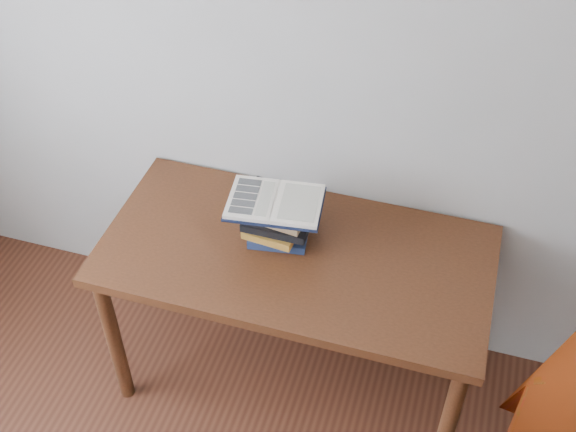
% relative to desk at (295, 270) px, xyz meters
% --- Properties ---
extents(desk, '(1.42, 0.71, 0.76)m').
position_rel_desk_xyz_m(desk, '(0.00, 0.00, 0.00)').
color(desk, '#4D2613').
rests_on(desk, ground).
extents(book_stack, '(0.26, 0.21, 0.19)m').
position_rel_desk_xyz_m(book_stack, '(-0.09, 0.06, 0.19)').
color(book_stack, '#192A4B').
rests_on(book_stack, desk).
extents(open_book, '(0.36, 0.27, 0.03)m').
position_rel_desk_xyz_m(open_book, '(-0.08, 0.03, 0.30)').
color(open_book, black).
rests_on(open_book, book_stack).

